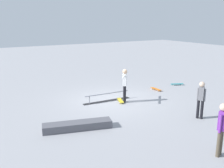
# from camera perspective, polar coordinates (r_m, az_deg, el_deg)

# --- Properties ---
(ground_plane) EXTENTS (60.00, 60.00, 0.00)m
(ground_plane) POSITION_cam_1_polar(r_m,az_deg,el_deg) (13.09, 0.34, -3.72)
(ground_plane) COLOR #9E9EA3
(grind_rail) EXTENTS (2.58, 0.35, 0.42)m
(grind_rail) POSITION_cam_1_polar(r_m,az_deg,el_deg) (12.97, -1.13, -3.04)
(grind_rail) COLOR black
(grind_rail) RESTS_ON ground_plane
(skate_ledge) EXTENTS (2.63, 1.19, 0.28)m
(skate_ledge) POSITION_cam_1_polar(r_m,az_deg,el_deg) (9.83, -7.69, -9.19)
(skate_ledge) COLOR #595960
(skate_ledge) RESTS_ON ground_plane
(skater_main) EXTENTS (0.96, 1.06, 1.68)m
(skater_main) POSITION_cam_1_polar(r_m,az_deg,el_deg) (12.61, 2.85, 0.18)
(skater_main) COLOR black
(skater_main) RESTS_ON ground_plane
(skateboard_main) EXTENTS (0.47, 0.82, 0.09)m
(skateboard_main) POSITION_cam_1_polar(r_m,az_deg,el_deg) (12.88, 1.87, -3.68)
(skateboard_main) COLOR yellow
(skateboard_main) RESTS_ON ground_plane
(bystander_purple_shirt) EXTENTS (0.38, 0.25, 1.66)m
(bystander_purple_shirt) POSITION_cam_1_polar(r_m,az_deg,el_deg) (8.31, 23.24, -8.77)
(bystander_purple_shirt) COLOR brown
(bystander_purple_shirt) RESTS_ON ground_plane
(bystander_grey_shirt) EXTENTS (0.27, 0.34, 1.58)m
(bystander_grey_shirt) POSITION_cam_1_polar(r_m,az_deg,el_deg) (11.13, 19.22, -2.96)
(bystander_grey_shirt) COLOR black
(bystander_grey_shirt) RESTS_ON ground_plane
(loose_skateboard_orange) EXTENTS (0.26, 0.80, 0.09)m
(loose_skateboard_orange) POSITION_cam_1_polar(r_m,az_deg,el_deg) (15.20, 9.77, -1.09)
(loose_skateboard_orange) COLOR orange
(loose_skateboard_orange) RESTS_ON ground_plane
(loose_skateboard_teal) EXTENTS (0.81, 0.52, 0.09)m
(loose_skateboard_teal) POSITION_cam_1_polar(r_m,az_deg,el_deg) (16.65, 14.32, 0.00)
(loose_skateboard_teal) COLOR teal
(loose_skateboard_teal) RESTS_ON ground_plane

